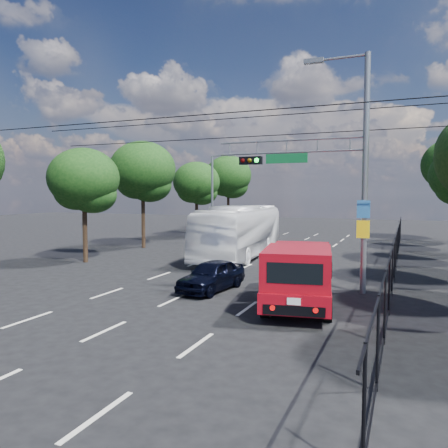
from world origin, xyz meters
The scene contains 14 objects.
ground centered at (0.00, 0.00, 0.00)m, with size 120.00×120.00×0.00m, color black.
lane_markings centered at (0.00, 14.00, 0.01)m, with size 6.12×38.00×0.01m.
signal_mast centered at (5.28, 7.99, 5.24)m, with size 6.43×0.39×9.50m.
streetlight_left centered at (-6.33, 22.00, 3.94)m, with size 2.09×0.22×7.08m.
utility_wires centered at (0.00, 8.83, 7.23)m, with size 22.00×5.04×0.74m.
fence_right centered at (7.60, 12.17, 1.03)m, with size 0.06×34.03×2.00m.
tree_left_b centered at (-9.18, 10.02, 4.58)m, with size 4.08×4.08×6.63m.
tree_left_c centered at (-9.78, 17.02, 5.40)m, with size 4.80×4.80×7.80m.
tree_left_d centered at (-9.38, 25.02, 4.72)m, with size 4.20×4.20×6.83m.
tree_left_e centered at (-9.58, 33.02, 5.53)m, with size 4.92×4.92×7.99m.
red_pickup centered at (4.60, 5.00, 1.19)m, with size 3.13×6.24×2.23m.
navy_hatchback centered at (0.67, 6.12, 0.63)m, with size 1.50×3.73×1.27m, color black.
white_bus centered at (-1.62, 15.55, 1.62)m, with size 2.72×11.64×3.24m, color white.
white_van centered at (-3.00, 16.35, 0.64)m, with size 1.35×3.88×1.28m, color silver.
Camera 1 is at (8.08, -10.16, 4.05)m, focal length 35.00 mm.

